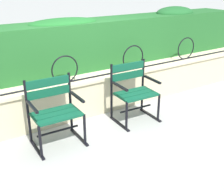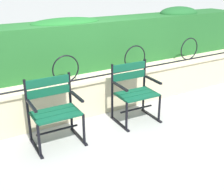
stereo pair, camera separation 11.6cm
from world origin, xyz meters
TOP-DOWN VIEW (x-y plane):
  - ground_plane at (0.00, 0.00)m, footprint 60.00×60.00m
  - stone_wall at (0.00, 0.75)m, footprint 7.24×0.41m
  - iron_arch_fence at (-0.34, 0.68)m, footprint 6.71×0.02m
  - hedge_row at (0.04, 1.26)m, footprint 7.10×0.66m
  - park_chair_left at (-0.81, 0.19)m, footprint 0.65×0.53m
  - park_chair_right at (0.48, 0.19)m, footprint 0.64×0.54m

SIDE VIEW (x-z plane):
  - ground_plane at x=0.00m, z-range 0.00..0.00m
  - stone_wall at x=0.00m, z-range 0.00..0.62m
  - park_chair_right at x=0.48m, z-range 0.03..0.92m
  - park_chair_left at x=-0.81m, z-range 0.03..0.91m
  - iron_arch_fence at x=-0.34m, z-range 0.58..1.00m
  - hedge_row at x=0.04m, z-range 0.58..1.50m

